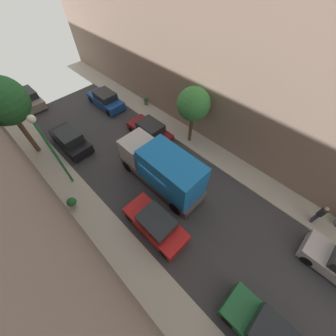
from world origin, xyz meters
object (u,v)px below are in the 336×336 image
at_px(parked_car_left_1, 270,336).
at_px(parked_car_right_1, 150,131).
at_px(parked_car_left_3, 70,140).
at_px(potted_plant_0, 72,202).
at_px(street_tree_0, 3,102).
at_px(lamp_post, 48,144).
at_px(parked_car_left_2, 156,224).
at_px(street_tree_1, 193,104).
at_px(parked_car_left_4, 28,98).
at_px(delivery_truck, 163,169).
at_px(pedestrian, 320,214).
at_px(parked_car_right_2, 106,100).
at_px(potted_plant_4, 146,101).

bearing_deg(parked_car_left_1, parked_car_right_1, 68.76).
xyz_separation_m(parked_car_left_3, potted_plant_0, (-2.85, -5.36, -0.08)).
bearing_deg(street_tree_0, potted_plant_0, -94.34).
distance_m(potted_plant_0, lamp_post, 3.99).
xyz_separation_m(parked_car_left_2, parked_car_left_3, (0.00, 10.37, 0.00)).
relative_size(street_tree_1, potted_plant_0, 5.62).
bearing_deg(parked_car_left_4, street_tree_1, -64.07).
xyz_separation_m(delivery_truck, street_tree_1, (4.73, 1.54, 1.94)).
bearing_deg(delivery_truck, parked_car_left_4, 99.12).
distance_m(parked_car_right_1, potted_plant_0, 8.38).
bearing_deg(pedestrian, delivery_truck, 117.62).
bearing_deg(parked_car_right_2, parked_car_left_1, -104.71).
bearing_deg(parked_car_left_2, lamp_post, 105.25).
xyz_separation_m(parked_car_left_3, parked_car_right_1, (5.40, -3.90, 0.00)).
bearing_deg(potted_plant_4, parked_car_left_4, 133.56).
bearing_deg(parked_car_left_1, potted_plant_0, 102.90).
relative_size(street_tree_0, potted_plant_0, 7.27).
relative_size(street_tree_0, lamp_post, 1.07).
height_order(parked_car_left_1, pedestrian, pedestrian).
height_order(parked_car_left_4, delivery_truck, delivery_truck).
distance_m(delivery_truck, pedestrian, 10.08).
bearing_deg(parked_car_right_2, parked_car_right_1, -90.00).
distance_m(parked_car_left_4, parked_car_right_2, 7.92).
bearing_deg(street_tree_0, parked_car_right_2, 9.82).
height_order(parked_car_right_2, lamp_post, lamp_post).
relative_size(parked_car_left_4, street_tree_0, 0.67).
bearing_deg(pedestrian, lamp_post, 123.97).
distance_m(pedestrian, street_tree_1, 10.78).
bearing_deg(parked_car_left_1, potted_plant_4, 64.95).
distance_m(parked_car_right_1, potted_plant_4, 4.75).
relative_size(potted_plant_0, lamp_post, 0.15).
distance_m(pedestrian, lamp_post, 16.83).
xyz_separation_m(parked_car_left_1, parked_car_left_4, (0.00, 26.37, 0.00)).
height_order(parked_car_left_1, street_tree_0, street_tree_0).
bearing_deg(potted_plant_4, potted_plant_0, -154.72).
bearing_deg(street_tree_1, parked_car_left_2, -153.73).
relative_size(parked_car_left_1, pedestrian, 2.44).
height_order(parked_car_left_3, parked_car_left_4, same).
height_order(delivery_truck, potted_plant_0, delivery_truck).
xyz_separation_m(parked_car_right_1, parked_car_right_2, (0.00, 6.68, 0.00)).
height_order(parked_car_left_1, parked_car_right_1, same).
relative_size(street_tree_0, potted_plant_4, 7.70).
height_order(parked_car_right_2, potted_plant_4, parked_car_right_2).
xyz_separation_m(delivery_truck, potted_plant_4, (5.56, 8.13, -1.20)).
relative_size(street_tree_1, lamp_post, 0.83).
xyz_separation_m(parked_car_left_4, pedestrian, (7.36, -25.72, 0.35)).
relative_size(parked_car_left_1, parked_car_left_4, 1.00).
xyz_separation_m(parked_car_right_2, lamp_post, (-7.30, -6.18, 3.26)).
relative_size(parked_car_left_1, parked_car_left_2, 1.00).
distance_m(parked_car_left_2, street_tree_0, 12.70).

